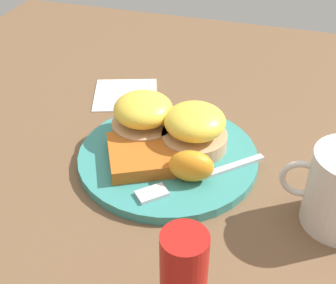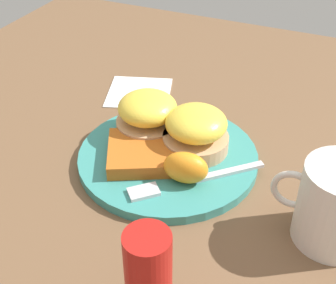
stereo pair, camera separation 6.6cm
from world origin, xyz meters
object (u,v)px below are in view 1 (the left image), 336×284
at_px(sandwich_benedict_left, 195,129).
at_px(orange_wedge, 191,166).
at_px(fork, 195,179).
at_px(hashbrown_patty, 143,154).
at_px(condiment_bottle, 183,283).
at_px(sandwich_benedict_right, 143,116).

bearing_deg(sandwich_benedict_left, orange_wedge, 100.83).
height_order(sandwich_benedict_left, orange_wedge, sandwich_benedict_left).
bearing_deg(sandwich_benedict_left, fork, 104.98).
bearing_deg(fork, sandwich_benedict_left, -75.02).
bearing_deg(sandwich_benedict_left, hashbrown_patty, 39.98).
height_order(orange_wedge, condiment_bottle, condiment_bottle).
bearing_deg(hashbrown_patty, sandwich_benedict_right, -72.02).
bearing_deg(sandwich_benedict_left, sandwich_benedict_right, -6.35).
distance_m(sandwich_benedict_right, hashbrown_patty, 0.07).
xyz_separation_m(sandwich_benedict_left, fork, (-0.02, 0.07, -0.03)).
height_order(orange_wedge, fork, orange_wedge).
bearing_deg(sandwich_benedict_right, fork, 140.52).
height_order(hashbrown_patty, orange_wedge, orange_wedge).
height_order(sandwich_benedict_right, hashbrown_patty, sandwich_benedict_right).
bearing_deg(sandwich_benedict_right, hashbrown_patty, 107.98).
distance_m(hashbrown_patty, fork, 0.08).
bearing_deg(hashbrown_patty, sandwich_benedict_left, -140.02).
bearing_deg(fork, condiment_bottle, 100.79).
relative_size(sandwich_benedict_left, fork, 0.63).
height_order(hashbrown_patty, condiment_bottle, condiment_bottle).
relative_size(sandwich_benedict_left, orange_wedge, 1.59).
xyz_separation_m(sandwich_benedict_left, condiment_bottle, (-0.06, 0.27, 0.02)).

